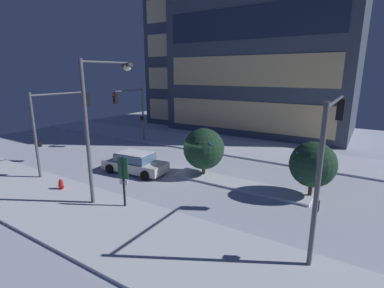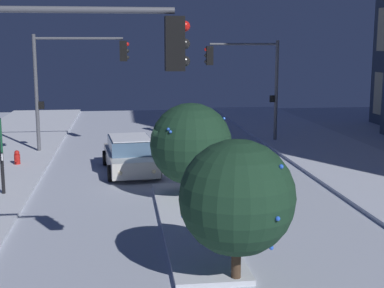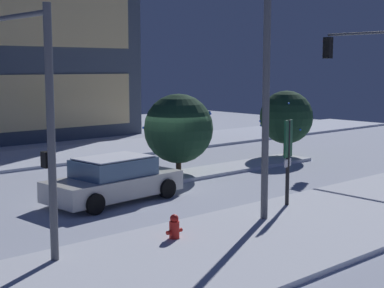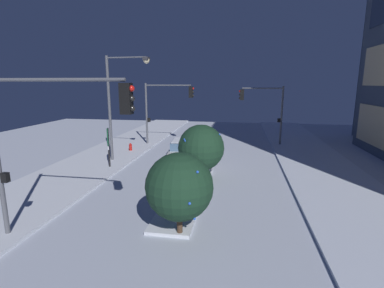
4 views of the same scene
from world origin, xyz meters
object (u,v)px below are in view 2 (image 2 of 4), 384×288
object	(u,v)px
fire_hydrant	(17,159)
decorated_tree_median	(237,198)
parking_info_sign	(1,148)
decorated_tree_left_of_median	(191,144)
traffic_light_corner_far_left	(248,73)
street_lamp_arched	(13,52)
traffic_light_corner_near_right	(12,103)
traffic_light_corner_near_left	(73,72)
car_near	(130,155)

from	to	relation	value
fire_hydrant	decorated_tree_median	xyz separation A→B (m)	(13.01, 7.06, 1.64)
parking_info_sign	decorated_tree_left_of_median	distance (m)	6.62
traffic_light_corner_far_left	decorated_tree_median	xyz separation A→B (m)	(17.80, -4.33, -1.80)
decorated_tree_median	street_lamp_arched	bearing A→B (deg)	-146.91
traffic_light_corner_near_right	traffic_light_corner_far_left	distance (m)	20.91
street_lamp_arched	fire_hydrant	world-z (taller)	street_lamp_arched
traffic_light_corner_near_left	decorated_tree_left_of_median	xyz separation A→B (m)	(9.08, 4.63, -2.06)
traffic_light_corner_far_left	street_lamp_arched	distance (m)	13.44
car_near	traffic_light_corner_near_left	xyz separation A→B (m)	(-4.57, -2.61, 3.30)
traffic_light_corner_near_left	traffic_light_corner_near_right	xyz separation A→B (m)	(17.24, 0.31, 0.25)
traffic_light_corner_far_left	parking_info_sign	world-z (taller)	traffic_light_corner_far_left
traffic_light_corner_far_left	car_near	bearing A→B (deg)	44.13
parking_info_sign	decorated_tree_left_of_median	world-z (taller)	decorated_tree_left_of_median
parking_info_sign	traffic_light_corner_far_left	bearing A→B (deg)	24.41
parking_info_sign	fire_hydrant	bearing A→B (deg)	77.49
traffic_light_corner_near_right	decorated_tree_left_of_median	bearing A→B (deg)	62.10
car_near	traffic_light_corner_near_right	xyz separation A→B (m)	(12.67, -2.30, 3.55)
traffic_light_corner_near_right	traffic_light_corner_near_left	bearing A→B (deg)	91.03
street_lamp_arched	parking_info_sign	size ratio (longest dim) A/B	2.74
traffic_light_corner_near_right	parking_info_sign	distance (m)	9.81
decorated_tree_left_of_median	traffic_light_corner_far_left	bearing A→B (deg)	157.55
traffic_light_corner_near_left	fire_hydrant	size ratio (longest dim) A/B	7.64
street_lamp_arched	decorated_tree_median	world-z (taller)	street_lamp_arched
traffic_light_corner_far_left	decorated_tree_left_of_median	bearing A→B (deg)	67.55
parking_info_sign	decorated_tree_median	world-z (taller)	decorated_tree_median
decorated_tree_median	decorated_tree_left_of_median	bearing A→B (deg)	-178.93
decorated_tree_median	decorated_tree_left_of_median	distance (m)	7.00
street_lamp_arched	parking_info_sign	bearing A→B (deg)	-95.87
street_lamp_arched	decorated_tree_median	size ratio (longest dim) A/B	2.33
traffic_light_corner_near_left	street_lamp_arched	bearing A→B (deg)	-104.49
traffic_light_corner_far_left	street_lamp_arched	bearing A→B (deg)	36.76
car_near	traffic_light_corner_near_left	world-z (taller)	traffic_light_corner_near_left
traffic_light_corner_near_left	traffic_light_corner_near_right	distance (m)	17.24
parking_info_sign	decorated_tree_median	distance (m)	10.46
street_lamp_arched	decorated_tree_left_of_median	bearing A→B (deg)	-20.82
decorated_tree_left_of_median	street_lamp_arched	bearing A→B (deg)	-114.11
parking_info_sign	decorated_tree_left_of_median	bearing A→B (deg)	-26.39
traffic_light_corner_near_left	decorated_tree_median	xyz separation A→B (m)	(16.08, 4.76, -2.01)
traffic_light_corner_far_left	parking_info_sign	xyz separation A→B (m)	(9.74, -11.00, -2.02)
car_near	traffic_light_corner_far_left	world-z (taller)	traffic_light_corner_far_left
decorated_tree_left_of_median	decorated_tree_median	bearing A→B (deg)	1.07
fire_hydrant	traffic_light_corner_near_left	bearing A→B (deg)	143.16
street_lamp_arched	fire_hydrant	xyz separation A→B (m)	(-3.21, -0.68, -4.68)
car_near	parking_info_sign	world-z (taller)	parking_info_sign
car_near	fire_hydrant	xyz separation A→B (m)	(-1.49, -4.91, -0.35)
traffic_light_corner_near_left	fire_hydrant	xyz separation A→B (m)	(3.07, -2.30, -3.65)
car_near	decorated_tree_median	world-z (taller)	decorated_tree_median
car_near	street_lamp_arched	size ratio (longest dim) A/B	0.63
traffic_light_corner_near_left	traffic_light_corner_near_right	bearing A→B (deg)	-88.97
car_near	fire_hydrant	bearing A→B (deg)	-112.18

